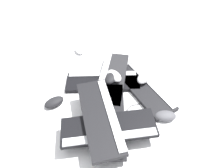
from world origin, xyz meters
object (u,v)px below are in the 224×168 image
mouse_4 (54,102)px  keyboard_5 (109,128)px  mouse_5 (112,77)px  mouse_1 (165,116)px  keyboard_2 (144,88)px  mouse_0 (144,78)px  mouse_3 (80,49)px  keyboard_1 (104,111)px  keyboard_0 (103,82)px  keyboard_4 (109,118)px  keyboard_6 (100,115)px  mouse_2 (114,76)px  keyboard_3 (112,77)px

mouse_4 → keyboard_5: bearing=-68.0°
mouse_5 → mouse_1: bearing=-106.3°
keyboard_2 → mouse_0: bearing=-23.5°
mouse_0 → mouse_3: bearing=84.0°
keyboard_5 → mouse_0: bearing=-50.6°
keyboard_1 → keyboard_0: bearing=-17.5°
keyboard_4 → mouse_1: 0.30m
keyboard_1 → keyboard_6: size_ratio=1.01×
keyboard_1 → keyboard_5: 0.16m
mouse_0 → mouse_4: (0.03, 0.53, -0.03)m
mouse_1 → mouse_3: 0.78m
mouse_2 → mouse_4: (-0.02, 0.36, -0.06)m
keyboard_3 → mouse_0: bearing=-114.2°
mouse_1 → mouse_2: size_ratio=1.00×
keyboard_3 → mouse_4: keyboard_3 is taller
keyboard_0 → keyboard_4: (-0.28, 0.06, 0.03)m
mouse_4 → mouse_5: bearing=-12.1°
mouse_2 → mouse_3: size_ratio=1.00×
mouse_2 → mouse_1: bearing=14.8°
mouse_4 → keyboard_3: bearing=-6.9°
keyboard_1 → keyboard_2: same height
keyboard_0 → keyboard_2: (-0.14, -0.21, 0.00)m
mouse_0 → mouse_2: mouse_2 is taller
mouse_0 → mouse_5: 0.20m
keyboard_5 → mouse_1: 0.32m
mouse_0 → mouse_3: 0.54m
keyboard_6 → mouse_5: 0.29m
keyboard_0 → mouse_5: 0.09m
mouse_2 → mouse_5: bearing=-89.8°
keyboard_0 → mouse_3: mouse_3 is taller
mouse_3 → mouse_1: bearing=-154.8°
keyboard_4 → keyboard_3: bearing=-24.5°
keyboard_4 → mouse_5: mouse_5 is taller
mouse_4 → keyboard_2: bearing=-23.1°
mouse_0 → mouse_3: mouse_0 is taller
keyboard_4 → keyboard_6: size_ratio=1.02×
mouse_3 → mouse_5: mouse_5 is taller
mouse_1 → keyboard_4: bearing=3.2°
keyboard_1 → mouse_1: (-0.15, -0.29, 0.01)m
mouse_0 → mouse_2: (0.05, 0.17, 0.03)m
mouse_1 → keyboard_6: bearing=7.5°
keyboard_1 → mouse_2: bearing=-37.0°
mouse_3 → mouse_4: 0.50m
keyboard_3 → mouse_2: bearing=-175.4°
keyboard_5 → mouse_0: 0.41m
keyboard_0 → keyboard_3: 0.07m
keyboard_1 → mouse_5: bearing=-33.1°
keyboard_2 → mouse_5: size_ratio=4.16×
keyboard_2 → mouse_3: 0.57m
keyboard_6 → mouse_2: bearing=-34.9°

